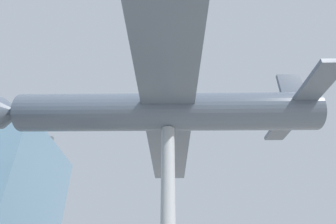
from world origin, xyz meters
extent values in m
cylinder|color=#999EA3|center=(0.00, 0.00, 3.30)|extent=(0.55, 0.55, 6.60)
cylinder|color=#4C5666|center=(0.00, 0.00, 7.44)|extent=(2.65, 13.30, 1.69)
cube|color=#4C5666|center=(0.00, 0.00, 7.44)|extent=(20.18, 3.73, 0.18)
cube|color=#4C5666|center=(-0.43, -5.80, 7.57)|extent=(6.48, 1.47, 0.18)
cube|color=#4C5666|center=(-0.43, -5.80, 8.54)|extent=(0.26, 1.11, 1.85)
cone|color=#4C5666|center=(0.52, 7.04, 7.44)|extent=(1.50, 1.01, 1.44)
camera|label=1|loc=(-10.11, 0.62, 1.51)|focal=28.00mm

